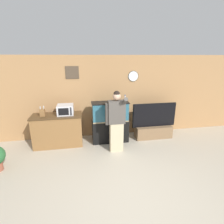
{
  "coord_description": "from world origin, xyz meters",
  "views": [
    {
      "loc": [
        -0.85,
        -2.63,
        2.54
      ],
      "look_at": [
        -0.04,
        2.01,
        1.05
      ],
      "focal_mm": 28.0,
      "sensor_mm": 36.0,
      "label": 1
    }
  ],
  "objects_px": {
    "counter_island": "(58,130)",
    "microwave": "(65,110)",
    "knife_block": "(42,113)",
    "aquarium_on_stand": "(110,122)",
    "person_standing": "(116,121)",
    "tv_on_stand": "(153,128)"
  },
  "relations": [
    {
      "from": "counter_island",
      "to": "microwave",
      "type": "height_order",
      "value": "microwave"
    },
    {
      "from": "counter_island",
      "to": "microwave",
      "type": "relative_size",
      "value": 3.15
    },
    {
      "from": "aquarium_on_stand",
      "to": "person_standing",
      "type": "relative_size",
      "value": 0.74
    },
    {
      "from": "tv_on_stand",
      "to": "microwave",
      "type": "bearing_deg",
      "value": 179.71
    },
    {
      "from": "knife_block",
      "to": "counter_island",
      "type": "bearing_deg",
      "value": 5.98
    },
    {
      "from": "microwave",
      "to": "counter_island",
      "type": "bearing_deg",
      "value": -176.34
    },
    {
      "from": "microwave",
      "to": "tv_on_stand",
      "type": "xyz_separation_m",
      "value": [
        2.73,
        -0.01,
        -0.75
      ]
    },
    {
      "from": "knife_block",
      "to": "person_standing",
      "type": "relative_size",
      "value": 0.18
    },
    {
      "from": "counter_island",
      "to": "aquarium_on_stand",
      "type": "relative_size",
      "value": 1.13
    },
    {
      "from": "knife_block",
      "to": "aquarium_on_stand",
      "type": "bearing_deg",
      "value": 0.69
    },
    {
      "from": "microwave",
      "to": "tv_on_stand",
      "type": "height_order",
      "value": "microwave"
    },
    {
      "from": "knife_block",
      "to": "tv_on_stand",
      "type": "bearing_deg",
      "value": 0.7
    },
    {
      "from": "microwave",
      "to": "aquarium_on_stand",
      "type": "xyz_separation_m",
      "value": [
        1.3,
        -0.03,
        -0.46
      ]
    },
    {
      "from": "knife_block",
      "to": "person_standing",
      "type": "distance_m",
      "value": 2.08
    },
    {
      "from": "tv_on_stand",
      "to": "person_standing",
      "type": "distance_m",
      "value": 1.6
    },
    {
      "from": "aquarium_on_stand",
      "to": "person_standing",
      "type": "height_order",
      "value": "person_standing"
    },
    {
      "from": "aquarium_on_stand",
      "to": "tv_on_stand",
      "type": "distance_m",
      "value": 1.46
    },
    {
      "from": "tv_on_stand",
      "to": "counter_island",
      "type": "bearing_deg",
      "value": -179.95
    },
    {
      "from": "tv_on_stand",
      "to": "person_standing",
      "type": "relative_size",
      "value": 0.83
    },
    {
      "from": "knife_block",
      "to": "aquarium_on_stand",
      "type": "xyz_separation_m",
      "value": [
        1.93,
        0.02,
        -0.42
      ]
    },
    {
      "from": "microwave",
      "to": "knife_block",
      "type": "xyz_separation_m",
      "value": [
        -0.63,
        -0.06,
        -0.04
      ]
    },
    {
      "from": "knife_block",
      "to": "aquarium_on_stand",
      "type": "relative_size",
      "value": 0.24
    }
  ]
}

